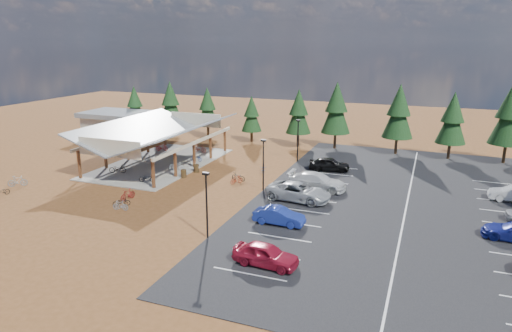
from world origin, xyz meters
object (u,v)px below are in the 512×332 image
(bike_4, at_px, (147,178))
(car_1, at_px, (279,216))
(outbuilding, at_px, (121,124))
(bike_6, at_px, (196,158))
(bike_2, at_px, (138,156))
(bike_11, at_px, (128,194))
(bike_14, at_px, (263,170))
(bike_1, at_px, (151,159))
(trash_bin_1, at_px, (196,168))
(car_0, at_px, (266,254))
(bike_3, at_px, (162,147))
(bike_5, at_px, (176,166))
(car_4, at_px, (329,164))
(bike_7, at_px, (200,148))
(lamp_post_0, at_px, (207,201))
(car_2, at_px, (299,192))
(bike_9, at_px, (17,181))
(bike_15, at_px, (237,180))
(lamp_post_2, at_px, (298,138))
(bike_13, at_px, (120,205))
(trash_bin_0, at_px, (184,174))
(lamp_post_1, at_px, (263,161))
(car_3, at_px, (317,181))
(bike_pavilion, at_px, (159,132))
(bike_16, at_px, (238,177))
(bike_0, at_px, (117,169))
(bike_12, at_px, (121,202))
(bike_8, at_px, (2,192))

(bike_4, relative_size, car_1, 0.41)
(outbuilding, height_order, bike_6, outbuilding)
(bike_2, relative_size, bike_11, 0.90)
(bike_14, height_order, car_1, car_1)
(bike_1, height_order, car_1, car_1)
(trash_bin_1, bearing_deg, car_0, -50.26)
(bike_3, xyz_separation_m, bike_14, (16.24, -4.99, -0.12))
(bike_3, relative_size, bike_11, 0.94)
(bike_14, bearing_deg, car_0, -88.29)
(bike_5, bearing_deg, car_4, -83.12)
(bike_3, height_order, bike_7, bike_7)
(lamp_post_0, height_order, bike_11, lamp_post_0)
(lamp_post_0, height_order, car_0, lamp_post_0)
(trash_bin_1, height_order, car_0, car_0)
(car_2, bearing_deg, bike_9, 108.15)
(bike_3, relative_size, bike_15, 1.09)
(lamp_post_0, height_order, lamp_post_2, same)
(lamp_post_2, height_order, trash_bin_1, lamp_post_2)
(car_4, bearing_deg, bike_7, 72.94)
(bike_13, bearing_deg, bike_2, -158.05)
(trash_bin_0, bearing_deg, car_2, -10.55)
(lamp_post_1, distance_m, bike_7, 17.52)
(bike_11, xyz_separation_m, car_3, (15.66, 9.26, 0.35))
(car_4, bearing_deg, bike_15, 125.82)
(bike_pavilion, bearing_deg, bike_16, -14.20)
(bike_6, bearing_deg, bike_7, 31.01)
(trash_bin_0, distance_m, bike_0, 7.68)
(bike_14, distance_m, car_4, 7.59)
(bike_2, height_order, bike_4, bike_4)
(bike_12, relative_size, car_0, 0.35)
(lamp_post_1, xyz_separation_m, car_1, (4.17, -7.58, -2.25))
(bike_12, xyz_separation_m, bike_15, (6.95, 9.77, 0.05))
(outbuilding, xyz_separation_m, bike_13, (19.26, -25.57, -1.59))
(bike_pavilion, relative_size, car_1, 4.66)
(car_4, bearing_deg, bike_6, 86.81)
(bike_4, bearing_deg, bike_14, -69.94)
(outbuilding, bearing_deg, lamp_post_0, -43.99)
(bike_8, height_order, car_3, car_3)
(bike_pavilion, xyz_separation_m, bike_9, (-8.71, -12.78, -3.27))
(bike_6, bearing_deg, bike_11, -169.04)
(trash_bin_1, distance_m, bike_14, 7.55)
(bike_12, height_order, car_1, car_1)
(bike_6, height_order, bike_15, bike_6)
(outbuilding, height_order, bike_16, outbuilding)
(bike_11, xyz_separation_m, car_4, (15.35, 16.29, 0.29))
(bike_7, height_order, bike_11, bike_7)
(bike_1, bearing_deg, bike_4, -153.57)
(bike_14, relative_size, car_2, 0.30)
(bike_6, bearing_deg, bike_3, 73.96)
(outbuilding, height_order, car_0, outbuilding)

